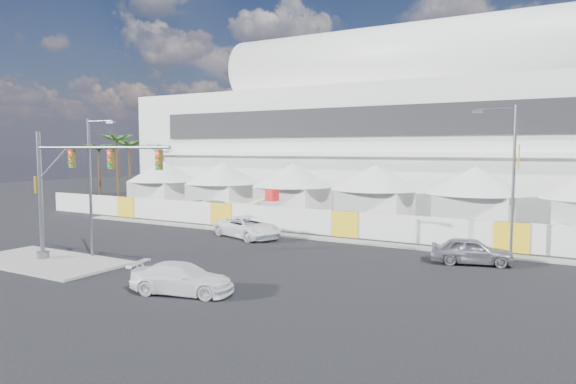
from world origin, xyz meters
The scene contains 16 objects.
ground centered at (0.00, 0.00, 0.00)m, with size 160.00×160.00×0.00m, color black.
median_island centered at (-6.00, -3.00, 0.07)m, with size 10.00×5.00×0.15m, color gray.
far_curb centered at (20.00, 12.50, 0.06)m, with size 80.00×1.20×0.12m, color gray.
stadium centered at (8.71, 41.50, 9.45)m, with size 80.00×24.80×21.98m.
tent_row centered at (0.50, 24.00, 3.15)m, with size 53.40×8.40×5.40m.
hoarding_fence centered at (6.00, 14.50, 1.00)m, with size 70.00×0.25×2.00m, color white.
palm_cluster centered at (-33.46, 29.50, 6.88)m, with size 10.60×10.60×8.55m.
sedan_silver centered at (16.38, 9.34, 0.80)m, with size 4.70×1.89×1.60m, color #A09FA4.
pickup_curb centered at (-0.33, 10.28, 0.83)m, with size 5.97×2.75×1.66m, color white.
pickup_near centered at (5.63, -3.98, 0.72)m, with size 4.99×2.03×1.45m, color white.
lot_car_a centered at (20.95, 20.44, 0.64)m, with size 3.90×1.36×1.28m, color white.
lot_car_c centered at (-10.42, 19.74, 0.77)m, with size 5.29×2.15×1.53m, color silver.
traffic_mast centered at (-4.43, -2.73, 4.48)m, with size 10.90×0.75×7.75m.
streetlight_median centered at (-4.31, -0.80, 5.07)m, with size 2.37×0.24×8.56m.
streetlight_curb centered at (17.97, 12.50, 5.54)m, with size 2.83×0.64×9.55m.
boom_lift centered at (-4.67, 15.50, 0.91)m, with size 6.80×2.06×3.39m.
Camera 1 is at (21.82, -22.19, 6.84)m, focal length 32.00 mm.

